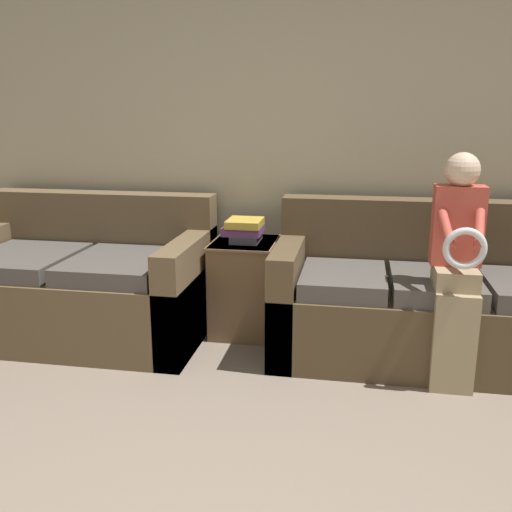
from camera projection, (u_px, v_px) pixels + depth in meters
name	position (u px, v px, depth m)	size (l,w,h in m)	color
wall_back	(299.00, 144.00, 3.93)	(6.80, 0.06, 2.55)	#BCB293
couch_main	(430.00, 303.00, 3.53)	(1.92, 0.87, 0.94)	brown
couch_side	(84.00, 286.00, 3.88)	(1.66, 0.96, 0.93)	brown
child_left_seated	(457.00, 259.00, 3.09)	(0.27, 0.38, 1.28)	tan
side_shelf	(245.00, 285.00, 3.92)	(0.43, 0.52, 0.64)	brown
book_stack	(244.00, 230.00, 3.82)	(0.26, 0.26, 0.15)	#4C4C56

